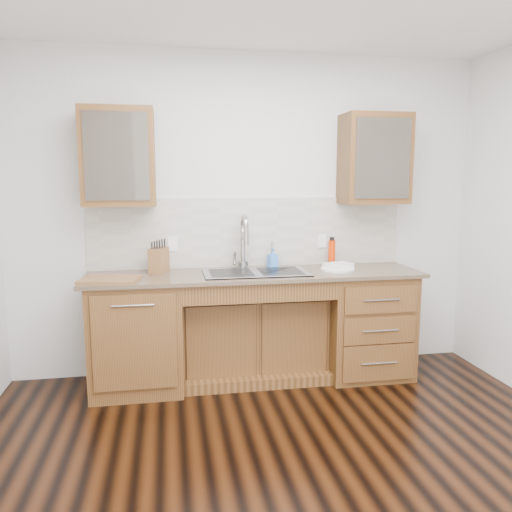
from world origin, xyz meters
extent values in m
cube|color=black|center=(0.00, 0.00, -0.05)|extent=(4.00, 3.50, 0.10)
cube|color=silver|center=(0.00, 1.80, 1.35)|extent=(4.00, 0.10, 2.70)
cube|color=#593014|center=(-0.95, 1.44, 0.44)|extent=(0.70, 0.62, 0.88)
cube|color=#593014|center=(0.00, 1.53, 0.35)|extent=(1.20, 0.44, 0.70)
cube|color=#593014|center=(0.95, 1.44, 0.44)|extent=(0.70, 0.62, 0.88)
cube|color=#84705B|center=(0.00, 1.43, 0.90)|extent=(2.70, 0.65, 0.03)
cube|color=beige|center=(0.00, 1.74, 1.21)|extent=(2.70, 0.02, 0.59)
cube|color=#9E9EA5|center=(0.00, 1.41, 0.83)|extent=(0.84, 0.46, 0.19)
cylinder|color=#999993|center=(-0.07, 1.64, 1.11)|extent=(0.04, 0.04, 0.40)
cylinder|color=#999993|center=(0.18, 1.65, 1.03)|extent=(0.02, 0.02, 0.24)
cube|color=#593014|center=(-1.05, 1.58, 1.83)|extent=(0.55, 0.34, 0.75)
cube|color=#593014|center=(1.05, 1.58, 1.83)|extent=(0.55, 0.34, 0.75)
cube|color=white|center=(-0.65, 1.73, 1.12)|extent=(0.08, 0.01, 0.12)
cube|color=white|center=(0.65, 1.73, 1.12)|extent=(0.08, 0.01, 0.12)
imported|color=#4282DF|center=(0.19, 1.63, 0.99)|extent=(0.09, 0.09, 0.16)
cylinder|color=red|center=(0.71, 1.62, 1.02)|extent=(0.07, 0.07, 0.22)
cylinder|color=white|center=(0.69, 1.42, 0.92)|extent=(0.35, 0.35, 0.02)
cube|color=white|center=(0.72, 1.47, 0.94)|extent=(0.26, 0.22, 0.03)
cube|color=brown|center=(-0.77, 1.57, 1.01)|extent=(0.17, 0.21, 0.20)
cube|color=olive|center=(-1.12, 1.29, 0.92)|extent=(0.47, 0.37, 0.02)
imported|color=silver|center=(-1.15, 1.58, 1.78)|extent=(0.16, 0.16, 0.11)
imported|color=white|center=(-1.01, 1.58, 1.77)|extent=(0.13, 0.13, 0.09)
imported|color=white|center=(1.01, 1.58, 1.77)|extent=(0.12, 0.12, 0.09)
imported|color=white|center=(1.13, 1.58, 1.77)|extent=(0.12, 0.12, 0.09)
camera|label=1|loc=(-0.69, -2.48, 1.65)|focal=35.00mm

